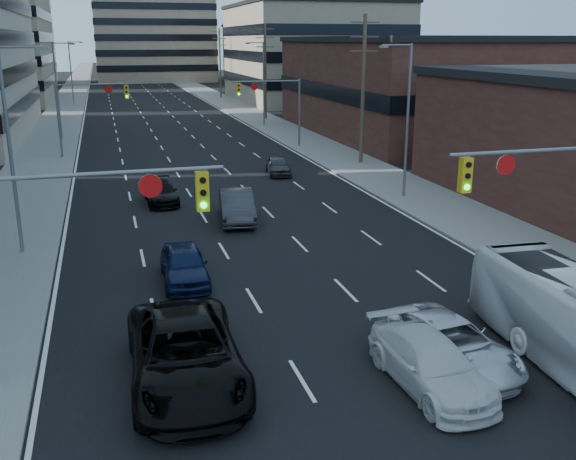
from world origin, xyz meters
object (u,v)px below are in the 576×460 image
(white_van, at_px, (430,363))
(silver_suv, at_px, (449,343))
(black_pickup, at_px, (185,354))
(sedan_blue, at_px, (184,264))

(white_van, height_order, silver_suv, silver_suv)
(black_pickup, xyz_separation_m, sedan_blue, (0.94, 7.86, -0.17))
(white_van, xyz_separation_m, silver_suv, (1.11, 0.93, 0.00))
(black_pickup, bearing_deg, silver_suv, -6.56)
(silver_suv, bearing_deg, black_pickup, 164.61)
(white_van, distance_m, sedan_blue, 11.26)
(black_pickup, relative_size, white_van, 1.36)
(sedan_blue, bearing_deg, silver_suv, -51.99)
(black_pickup, distance_m, sedan_blue, 7.92)
(silver_suv, bearing_deg, white_van, -147.45)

